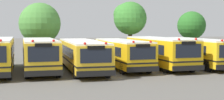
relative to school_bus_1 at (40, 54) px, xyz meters
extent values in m
plane|color=#595651|center=(5.19, 0.26, -1.42)|extent=(160.00, 160.00, 0.00)
cube|color=black|center=(-2.00, 0.75, 0.36)|extent=(0.09, 7.88, 0.78)
sphere|color=red|center=(-2.63, -4.44, 1.25)|extent=(0.18, 0.18, 0.18)
cylinder|color=black|center=(-2.19, -3.20, -0.92)|extent=(0.29, 1.00, 1.00)
cylinder|color=black|center=(-2.14, 3.70, -0.92)|extent=(0.29, 1.00, 1.00)
cube|color=yellow|center=(0.00, 0.03, -0.02)|extent=(2.45, 9.06, 2.11)
cube|color=white|center=(0.00, 0.03, 1.10)|extent=(2.40, 8.88, 0.12)
cube|color=black|center=(-0.01, -4.57, -0.89)|extent=(2.47, 0.17, 0.36)
cube|color=black|center=(-0.01, -4.52, 0.36)|extent=(1.99, 0.07, 1.01)
cube|color=black|center=(1.23, 0.32, 0.32)|extent=(0.06, 7.06, 0.76)
cube|color=black|center=(-1.23, 0.33, 0.32)|extent=(0.06, 7.06, 0.76)
cube|color=black|center=(0.00, 0.03, -0.44)|extent=(2.47, 9.15, 0.10)
sphere|color=red|center=(0.65, -4.35, 1.20)|extent=(0.18, 0.18, 0.18)
sphere|color=red|center=(-0.68, -4.35, 1.20)|extent=(0.18, 0.18, 0.18)
cube|color=black|center=(-0.01, -4.53, 0.94)|extent=(1.09, 0.08, 0.24)
cylinder|color=black|center=(1.06, -3.10, -0.92)|extent=(0.28, 1.00, 1.00)
cylinder|color=black|center=(-1.08, -3.10, -0.92)|extent=(0.28, 1.00, 1.00)
cylinder|color=black|center=(1.08, 2.75, -0.92)|extent=(0.28, 1.00, 1.00)
cylinder|color=black|center=(-1.06, 2.76, -0.92)|extent=(0.28, 1.00, 1.00)
cube|color=yellow|center=(3.35, 0.07, -0.10)|extent=(2.79, 11.28, 1.95)
cube|color=white|center=(3.35, 0.07, 0.94)|extent=(2.73, 11.05, 0.12)
cube|color=black|center=(3.22, -5.61, -0.89)|extent=(2.57, 0.22, 0.36)
cube|color=black|center=(3.22, -5.56, 0.26)|extent=(2.07, 0.11, 0.94)
cube|color=black|center=(4.64, 0.34, 0.22)|extent=(0.25, 8.75, 0.70)
cube|color=black|center=(2.08, 0.40, 0.22)|extent=(0.25, 8.75, 0.70)
cube|color=black|center=(3.35, 0.07, -0.49)|extent=(2.82, 11.39, 0.10)
sphere|color=red|center=(3.91, -5.41, 1.04)|extent=(0.18, 0.18, 0.18)
sphere|color=red|center=(2.53, -5.37, 1.04)|extent=(0.18, 0.18, 0.18)
cube|color=black|center=(3.22, -5.57, 0.78)|extent=(1.14, 0.11, 0.24)
cylinder|color=black|center=(4.37, -4.17, -0.92)|extent=(0.30, 1.01, 1.00)
cylinder|color=black|center=(2.13, -4.11, -0.92)|extent=(0.30, 1.01, 1.00)
cylinder|color=black|center=(4.56, 3.85, -0.92)|extent=(0.30, 1.01, 1.00)
cylinder|color=black|center=(2.32, 3.91, -0.92)|extent=(0.30, 1.01, 1.00)
cube|color=yellow|center=(6.86, 0.38, -0.10)|extent=(2.46, 9.48, 1.95)
cube|color=white|center=(6.86, 0.38, 0.94)|extent=(2.41, 9.29, 0.12)
cube|color=black|center=(6.90, -4.42, -0.89)|extent=(2.42, 0.18, 0.36)
cube|color=black|center=(6.90, -4.37, 0.26)|extent=(1.95, 0.08, 0.94)
cube|color=black|center=(8.06, 0.69, 0.22)|extent=(0.10, 7.38, 0.70)
cube|color=black|center=(5.65, 0.67, 0.22)|extent=(0.10, 7.38, 0.70)
cube|color=black|center=(6.86, 0.38, -0.49)|extent=(2.48, 9.57, 0.10)
sphere|color=red|center=(7.55, -4.19, 1.04)|extent=(0.18, 0.18, 0.18)
sphere|color=red|center=(6.24, -4.21, 1.04)|extent=(0.18, 0.18, 0.18)
cube|color=black|center=(6.90, -4.38, 0.78)|extent=(1.07, 0.09, 0.24)
cylinder|color=black|center=(7.94, -2.94, -0.92)|extent=(0.29, 1.00, 1.00)
cylinder|color=black|center=(5.84, -2.96, -0.92)|extent=(0.29, 1.00, 1.00)
cylinder|color=black|center=(7.88, 3.32, -0.92)|extent=(0.29, 1.00, 1.00)
cylinder|color=black|center=(5.79, 3.30, -0.92)|extent=(0.29, 1.00, 1.00)
cube|color=yellow|center=(10.29, 0.40, -0.01)|extent=(2.54, 10.20, 2.12)
cube|color=white|center=(10.29, 0.40, 1.11)|extent=(2.49, 10.00, 0.12)
cube|color=black|center=(10.31, -4.76, -0.89)|extent=(2.55, 0.17, 0.36)
cube|color=black|center=(10.31, -4.71, 0.37)|extent=(2.05, 0.07, 1.02)
cube|color=black|center=(11.56, 0.71, 0.33)|extent=(0.07, 7.95, 0.76)
cube|color=black|center=(9.02, 0.70, 0.33)|extent=(0.07, 7.95, 0.76)
cube|color=black|center=(10.29, 0.40, -0.44)|extent=(2.56, 10.30, 0.10)
sphere|color=red|center=(10.99, -4.54, 1.21)|extent=(0.18, 0.18, 0.18)
sphere|color=red|center=(9.62, -4.54, 1.21)|extent=(0.18, 0.18, 0.18)
cube|color=black|center=(10.31, -4.72, 0.95)|extent=(1.13, 0.08, 0.24)
cylinder|color=black|center=(11.41, -3.29, -0.92)|extent=(0.28, 1.00, 1.00)
cylinder|color=black|center=(9.19, -3.30, -0.92)|extent=(0.28, 1.00, 1.00)
cylinder|color=black|center=(11.39, 3.70, -0.92)|extent=(0.28, 1.00, 1.00)
cylinder|color=black|center=(9.17, 3.70, -0.92)|extent=(0.28, 1.00, 1.00)
cube|color=yellow|center=(13.83, 0.21, -0.07)|extent=(2.63, 10.33, 2.00)
cube|color=white|center=(13.83, 0.21, 0.99)|extent=(2.58, 10.12, 0.12)
cube|color=black|center=(15.06, 0.48, 0.25)|extent=(0.20, 8.02, 0.72)
cube|color=black|center=(12.60, 0.53, 0.25)|extent=(0.20, 8.02, 0.72)
cube|color=black|center=(13.83, 0.21, -0.47)|extent=(2.65, 10.43, 0.10)
sphere|color=red|center=(13.06, -4.77, 1.09)|extent=(0.18, 0.18, 0.18)
cylinder|color=black|center=(12.68, -3.51, -0.92)|extent=(0.30, 1.01, 1.00)
cylinder|color=black|center=(14.96, 3.53, -0.92)|extent=(0.30, 1.01, 1.00)
cylinder|color=black|center=(12.82, 3.57, -0.92)|extent=(0.30, 1.01, 1.00)
cylinder|color=#4C3823|center=(0.57, 8.56, -0.28)|extent=(0.34, 0.34, 2.29)
sphere|color=#478438|center=(0.57, 8.56, 2.47)|extent=(4.28, 4.28, 4.28)
sphere|color=#478438|center=(0.61, 8.53, 2.34)|extent=(3.37, 3.37, 3.37)
cylinder|color=#4C3823|center=(10.11, 7.66, 0.14)|extent=(0.44, 0.44, 3.13)
sphere|color=#387A2D|center=(10.11, 7.66, 3.06)|extent=(3.60, 3.60, 3.60)
sphere|color=#387A2D|center=(9.43, 7.84, 3.48)|extent=(2.24, 2.24, 2.24)
cylinder|color=#4C3823|center=(17.60, 7.72, -0.17)|extent=(0.37, 0.37, 2.50)
sphere|color=#286623|center=(17.60, 7.72, 2.29)|extent=(3.25, 3.25, 3.25)
sphere|color=#286623|center=(17.47, 8.09, 2.08)|extent=(2.09, 2.09, 2.09)
camera|label=1|loc=(-1.50, -25.79, 2.09)|focal=52.10mm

